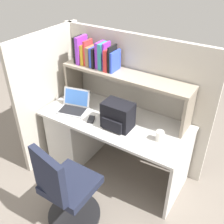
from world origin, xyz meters
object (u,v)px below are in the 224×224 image
(backpack, at_px, (118,116))
(computer_mouse, at_px, (91,119))
(paper_cup, at_px, (160,136))
(laptop, at_px, (74,106))
(office_chair, at_px, (66,192))

(backpack, height_order, computer_mouse, backpack)
(paper_cup, bearing_deg, backpack, -176.90)
(laptop, height_order, computer_mouse, laptop)
(laptop, distance_m, office_chair, 0.96)
(laptop, height_order, office_chair, laptop)
(computer_mouse, bearing_deg, office_chair, -97.39)
(office_chair, bearing_deg, computer_mouse, -62.91)
(computer_mouse, bearing_deg, laptop, 142.00)
(backpack, relative_size, computer_mouse, 2.88)
(laptop, bearing_deg, paper_cup, 0.49)
(computer_mouse, xyz_separation_m, office_chair, (0.19, -0.66, -0.35))
(computer_mouse, distance_m, office_chair, 0.77)
(paper_cup, distance_m, office_chair, 1.00)
(backpack, bearing_deg, office_chair, -97.72)
(laptop, xyz_separation_m, backpack, (0.58, -0.02, 0.08))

